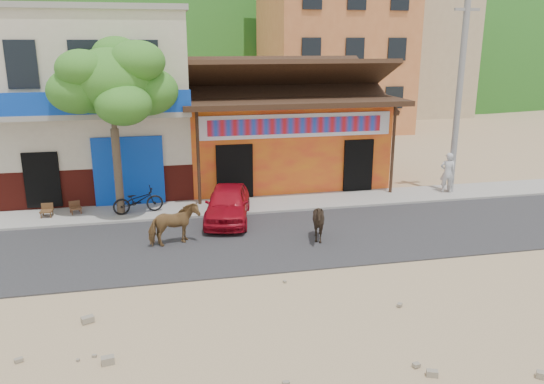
# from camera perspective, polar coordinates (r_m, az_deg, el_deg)

# --- Properties ---
(ground) EXTENTS (120.00, 120.00, 0.00)m
(ground) POSITION_cam_1_polar(r_m,az_deg,el_deg) (14.25, 1.74, -8.70)
(ground) COLOR #9E825B
(ground) RESTS_ON ground
(road) EXTENTS (60.00, 5.00, 0.04)m
(road) POSITION_cam_1_polar(r_m,az_deg,el_deg) (16.50, -0.35, -5.12)
(road) COLOR #28282B
(road) RESTS_ON ground
(sidewalk) EXTENTS (60.00, 2.00, 0.12)m
(sidewalk) POSITION_cam_1_polar(r_m,az_deg,el_deg) (19.73, -2.43, -1.46)
(sidewalk) COLOR gray
(sidewalk) RESTS_ON ground
(dance_club) EXTENTS (8.00, 6.00, 3.60)m
(dance_club) POSITION_cam_1_polar(r_m,az_deg,el_deg) (23.53, 0.68, 5.73)
(dance_club) COLOR orange
(dance_club) RESTS_ON ground
(cafe_building) EXTENTS (7.00, 6.00, 7.00)m
(cafe_building) POSITION_cam_1_polar(r_m,az_deg,el_deg) (22.83, -18.23, 8.96)
(cafe_building) COLOR beige
(cafe_building) RESTS_ON ground
(apartment_front) EXTENTS (9.00, 9.00, 12.00)m
(apartment_front) POSITION_cam_1_polar(r_m,az_deg,el_deg) (38.55, 6.46, 15.83)
(apartment_front) COLOR #CC723F
(apartment_front) RESTS_ON ground
(apartment_rear) EXTENTS (8.00, 8.00, 10.00)m
(apartment_rear) POSITION_cam_1_polar(r_m,az_deg,el_deg) (47.56, 14.71, 14.20)
(apartment_rear) COLOR tan
(apartment_rear) RESTS_ON ground
(tree) EXTENTS (3.00, 3.00, 6.00)m
(tree) POSITION_cam_1_polar(r_m,az_deg,el_deg) (18.65, -16.59, 6.54)
(tree) COLOR #2D721E
(tree) RESTS_ON sidewalk
(utility_pole) EXTENTS (0.24, 0.24, 8.00)m
(utility_pole) POSITION_cam_1_polar(r_m,az_deg,el_deg) (21.85, 19.51, 10.21)
(utility_pole) COLOR gray
(utility_pole) RESTS_ON sidewalk
(cow_tan) EXTENTS (1.63, 1.13, 1.26)m
(cow_tan) POSITION_cam_1_polar(r_m,az_deg,el_deg) (16.09, -10.51, -3.48)
(cow_tan) COLOR brown
(cow_tan) RESTS_ON road
(cow_dark) EXTENTS (1.45, 1.42, 1.21)m
(cow_dark) POSITION_cam_1_polar(r_m,az_deg,el_deg) (16.19, 5.05, -3.23)
(cow_dark) COLOR black
(cow_dark) RESTS_ON road
(red_car) EXTENTS (2.13, 3.76, 1.21)m
(red_car) POSITION_cam_1_polar(r_m,az_deg,el_deg) (18.06, -4.80, -1.22)
(red_car) COLOR #A10B1A
(red_car) RESTS_ON road
(scooter) EXTENTS (1.82, 0.92, 0.91)m
(scooter) POSITION_cam_1_polar(r_m,az_deg,el_deg) (19.14, -14.22, -0.88)
(scooter) COLOR black
(scooter) RESTS_ON sidewalk
(pedestrian) EXTENTS (0.68, 0.56, 1.61)m
(pedestrian) POSITION_cam_1_polar(r_m,az_deg,el_deg) (22.21, 18.37, 2.00)
(pedestrian) COLOR silver
(pedestrian) RESTS_ON sidewalk
(cafe_chair_left) EXTENTS (0.41, 0.41, 0.83)m
(cafe_chair_left) POSITION_cam_1_polar(r_m,az_deg,el_deg) (19.73, -23.16, -1.32)
(cafe_chair_left) COLOR #453117
(cafe_chair_left) RESTS_ON sidewalk
(cafe_chair_right) EXTENTS (0.47, 0.47, 0.79)m
(cafe_chair_right) POSITION_cam_1_polar(r_m,az_deg,el_deg) (19.76, -20.44, -1.07)
(cafe_chair_right) COLOR #462417
(cafe_chair_right) RESTS_ON sidewalk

